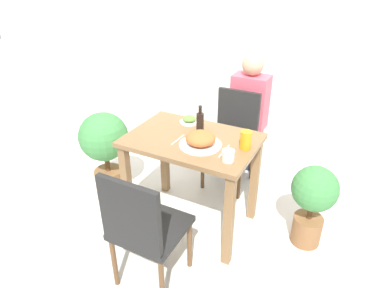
# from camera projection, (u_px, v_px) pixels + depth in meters

# --- Properties ---
(ground_plane) EXTENTS (16.00, 16.00, 0.00)m
(ground_plane) POSITION_uv_depth(u_px,v_px,m) (192.00, 220.00, 2.85)
(ground_plane) COLOR silver
(wall_back) EXTENTS (8.00, 0.05, 2.60)m
(wall_back) POSITION_uv_depth(u_px,v_px,m) (260.00, 30.00, 3.38)
(wall_back) COLOR white
(wall_back) RESTS_ON ground_plane
(dining_table) EXTENTS (0.94, 0.65, 0.77)m
(dining_table) POSITION_uv_depth(u_px,v_px,m) (192.00, 155.00, 2.55)
(dining_table) COLOR olive
(dining_table) RESTS_ON ground_plane
(chair_near) EXTENTS (0.42, 0.42, 0.88)m
(chair_near) POSITION_uv_depth(u_px,v_px,m) (143.00, 226.00, 2.07)
(chair_near) COLOR black
(chair_near) RESTS_ON ground_plane
(chair_far) EXTENTS (0.42, 0.42, 0.88)m
(chair_far) POSITION_uv_depth(u_px,v_px,m) (233.00, 134.00, 3.16)
(chair_far) COLOR black
(chair_far) RESTS_ON ground_plane
(food_plate) EXTENTS (0.30, 0.30, 0.10)m
(food_plate) POSITION_uv_depth(u_px,v_px,m) (201.00, 140.00, 2.36)
(food_plate) COLOR white
(food_plate) RESTS_ON dining_table
(side_plate) EXTENTS (0.15, 0.15, 0.06)m
(side_plate) POSITION_uv_depth(u_px,v_px,m) (189.00, 120.00, 2.71)
(side_plate) COLOR white
(side_plate) RESTS_ON dining_table
(drink_cup) EXTENTS (0.08, 0.08, 0.08)m
(drink_cup) POSITION_uv_depth(u_px,v_px,m) (228.00, 156.00, 2.18)
(drink_cup) COLOR silver
(drink_cup) RESTS_ON dining_table
(juice_glass) EXTENTS (0.08, 0.08, 0.13)m
(juice_glass) POSITION_uv_depth(u_px,v_px,m) (246.00, 140.00, 2.32)
(juice_glass) COLOR orange
(juice_glass) RESTS_ON dining_table
(sauce_bottle) EXTENTS (0.06, 0.06, 0.21)m
(sauce_bottle) POSITION_uv_depth(u_px,v_px,m) (200.00, 121.00, 2.55)
(sauce_bottle) COLOR black
(sauce_bottle) RESTS_ON dining_table
(fork_utensil) EXTENTS (0.01, 0.17, 0.00)m
(fork_utensil) POSITION_uv_depth(u_px,v_px,m) (178.00, 140.00, 2.46)
(fork_utensil) COLOR silver
(fork_utensil) RESTS_ON dining_table
(spoon_utensil) EXTENTS (0.01, 0.19, 0.00)m
(spoon_utensil) POSITION_uv_depth(u_px,v_px,m) (224.00, 151.00, 2.31)
(spoon_utensil) COLOR silver
(spoon_utensil) RESTS_ON dining_table
(potted_plant_left) EXTENTS (0.41, 0.41, 0.82)m
(potted_plant_left) POSITION_uv_depth(u_px,v_px,m) (105.00, 147.00, 2.89)
(potted_plant_left) COLOR brown
(potted_plant_left) RESTS_ON ground_plane
(potted_plant_right) EXTENTS (0.33, 0.33, 0.66)m
(potted_plant_right) POSITION_uv_depth(u_px,v_px,m) (313.00, 199.00, 2.46)
(potted_plant_right) COLOR brown
(potted_plant_right) RESTS_ON ground_plane
(person_figure) EXTENTS (0.34, 0.22, 1.17)m
(person_figure) POSITION_uv_depth(u_px,v_px,m) (249.00, 114.00, 3.35)
(person_figure) COLOR #2D3347
(person_figure) RESTS_ON ground_plane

